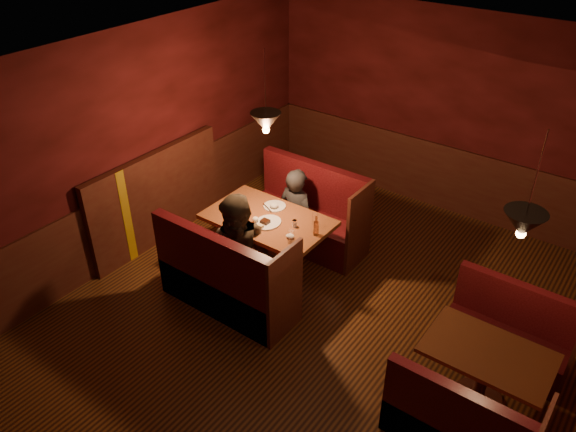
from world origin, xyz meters
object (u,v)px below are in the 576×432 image
Objects in this scene: second_table at (485,364)px; second_bench_far at (508,338)px; diner_b at (240,238)px; diner_a at (297,197)px; second_bench_near at (457,430)px; main_bench_near at (225,285)px; main_table at (269,231)px; main_bench_far at (309,219)px.

second_table is 0.71m from second_bench_far.
second_table is 2.86m from diner_b.
second_table is 0.90× the size of second_bench_far.
second_bench_far is 0.73× the size of diner_b.
diner_a reaches higher than second_table.
second_bench_far is 1.37m from second_bench_near.
main_bench_near is 1.59m from diner_a.
main_table is 1.19× the size of second_bench_near.
second_bench_far reaches higher than second_table.
main_table reaches higher than second_table.
main_bench_near is 1.31× the size of second_bench_far.
second_table is at bearing -7.99° from main_table.
main_bench_near is at bearing -88.92° from main_table.
second_table is 0.71m from second_bench_near.
second_table is (2.85, -1.26, 0.12)m from main_bench_far.
diner_a is at bearing 159.81° from second_table.
main_bench_far is 1.72m from main_bench_near.
diner_b reaches higher than second_bench_near.
second_bench_far is at bearing -5.01° from diner_b.
second_bench_near is (2.88, -1.95, -0.07)m from main_bench_far.
diner_a is (-0.07, 0.68, 0.13)m from main_table.
main_bench_far is 1.00× the size of main_bench_near.
main_bench_far reaches higher than second_bench_near.
main_bench_near is at bearing 97.08° from diner_a.
main_bench_far reaches higher than second_table.
second_bench_far is 3.03m from diner_a.
diner_b reaches higher than main_bench_near.
diner_a is at bearing 149.21° from second_bench_near.
main_table is at bearing 71.58° from diner_b.
second_bench_near is (2.89, -1.09, -0.34)m from main_table.
diner_a reaches higher than main_bench_near.
main_bench_far is at bearing 145.93° from second_bench_near.
diner_b is (0.11, -1.26, 0.11)m from diner_a.
main_table reaches higher than second_bench_far.
diner_a is 1.27m from diner_b.
second_table is 0.76× the size of diner_a.
second_table is at bearing 163.64° from diner_a.
main_table is at bearing 99.81° from diner_a.
second_bench_far is at bearing 87.80° from second_table.
main_bench_near is 1.31× the size of second_bench_near.
main_bench_near is (0.02, -0.86, -0.26)m from main_table.
second_bench_far is 3.04m from diner_b.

